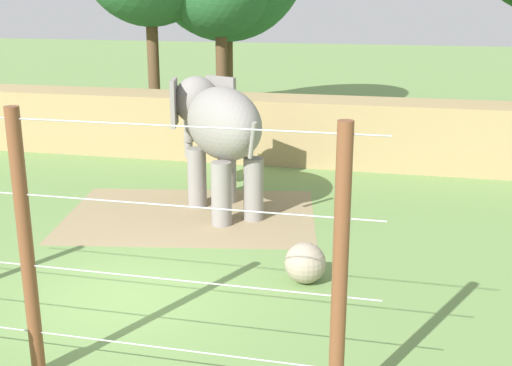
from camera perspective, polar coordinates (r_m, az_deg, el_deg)
name	(u,v)px	position (r m, az deg, el deg)	size (l,w,h in m)	color
ground_plane	(126,297)	(11.71, -11.33, -9.77)	(120.00, 120.00, 0.00)	#6B8E4C
dirt_patch	(191,215)	(15.61, -5.74, -2.80)	(5.85, 4.14, 0.01)	#937F5B
embankment_wall	(257,128)	(20.65, 0.12, 4.83)	(36.00, 1.80, 1.98)	tan
elephant	(218,127)	(15.50, -3.32, 4.93)	(3.30, 3.61, 3.08)	gray
enrichment_ball	(305,263)	(11.94, 4.32, -6.98)	(0.75, 0.75, 0.75)	gray
cable_fence	(34,249)	(8.98, -18.85, -5.49)	(8.83, 0.19, 3.75)	brown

